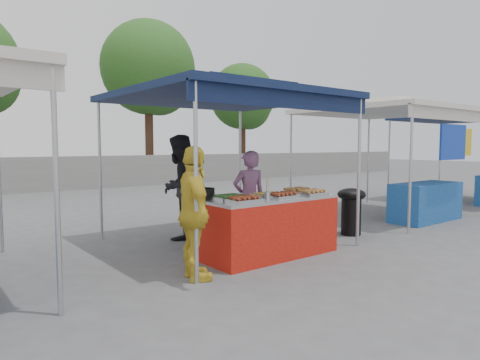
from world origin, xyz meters
TOP-DOWN VIEW (x-y plane):
  - ground_plane at (0.00, 0.00)m, footprint 80.00×80.00m
  - back_wall at (0.00, 11.00)m, footprint 40.00×0.25m
  - main_canopy at (0.00, 0.97)m, footprint 3.20×3.20m
  - neighbor_stall_right at (4.50, 0.57)m, footprint 3.20×3.20m
  - tree_2 at (4.61, 12.79)m, footprint 4.07×4.07m
  - tree_3 at (9.98, 12.96)m, footprint 3.44×3.37m
  - vendor_table at (0.00, -0.10)m, footprint 2.00×0.80m
  - food_tray_fl at (-0.66, -0.34)m, footprint 0.42×0.30m
  - food_tray_fm at (0.02, -0.33)m, footprint 0.42×0.30m
  - food_tray_fr at (0.61, -0.34)m, footprint 0.42×0.30m
  - food_tray_bl at (-0.66, 0.00)m, footprint 0.42×0.30m
  - food_tray_bm at (-0.02, -0.04)m, footprint 0.42×0.30m
  - food_tray_br at (0.63, -0.01)m, footprint 0.42×0.30m
  - cooking_pot at (-0.86, 0.28)m, footprint 0.26×0.26m
  - skewer_cup at (-0.21, -0.28)m, footprint 0.09×0.09m
  - wok_burner at (2.10, 0.09)m, footprint 0.50×0.50m
  - crate_left at (-0.48, 0.50)m, footprint 0.44×0.31m
  - crate_right at (0.37, 0.52)m, footprint 0.49×0.34m
  - crate_stacked at (0.37, 0.52)m, footprint 0.48×0.34m
  - vendor_woman at (0.17, 0.58)m, footprint 0.62×0.49m
  - helper_man at (-0.45, 1.69)m, footprint 1.09×1.05m
  - customer_person at (-1.44, -0.37)m, footprint 0.64×1.00m

SIDE VIEW (x-z plane):
  - ground_plane at x=0.00m, z-range 0.00..0.00m
  - crate_left at x=-0.48m, z-range 0.00..0.26m
  - crate_right at x=0.37m, z-range 0.00..0.29m
  - vendor_table at x=0.00m, z-range 0.00..0.85m
  - crate_stacked at x=0.37m, z-range 0.29..0.58m
  - wok_burner at x=2.10m, z-range 0.08..0.92m
  - back_wall at x=0.00m, z-range 0.00..1.20m
  - vendor_woman at x=0.17m, z-range 0.00..1.50m
  - customer_person at x=-1.44m, z-range 0.00..1.58m
  - helper_man at x=-0.45m, z-range 0.00..1.77m
  - food_tray_fl at x=-0.66m, z-range 0.85..0.92m
  - food_tray_fm at x=0.02m, z-range 0.85..0.92m
  - food_tray_fr at x=0.61m, z-range 0.85..0.92m
  - food_tray_bl at x=-0.66m, z-range 0.85..0.92m
  - food_tray_bm at x=-0.02m, z-range 0.85..0.92m
  - food_tray_br at x=0.63m, z-range 0.85..0.92m
  - skewer_cup at x=-0.21m, z-range 0.85..0.96m
  - cooking_pot at x=-0.86m, z-range 0.85..1.00m
  - neighbor_stall_right at x=4.50m, z-range 0.32..2.89m
  - main_canopy at x=0.00m, z-range 1.08..3.65m
  - tree_3 at x=9.98m, z-range 1.06..6.85m
  - tree_2 at x=4.61m, z-range 1.29..8.28m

